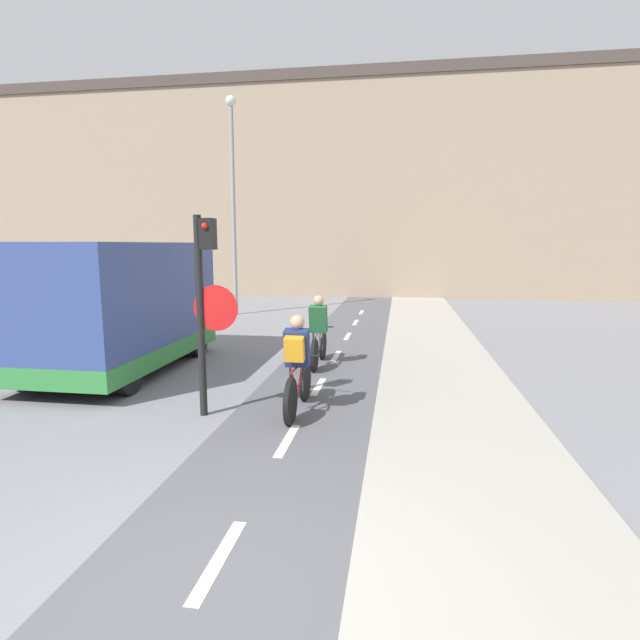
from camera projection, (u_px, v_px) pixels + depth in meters
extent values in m
plane|color=gray|center=(194.00, 605.00, 3.53)|extent=(120.00, 120.00, 0.00)
cube|color=#56565B|center=(194.00, 604.00, 3.53)|extent=(2.11, 60.00, 0.02)
cube|color=white|center=(219.00, 559.00, 4.02)|extent=(0.12, 1.10, 0.00)
cube|color=white|center=(287.00, 440.00, 6.46)|extent=(0.12, 1.10, 0.00)
cube|color=white|center=(318.00, 387.00, 8.90)|extent=(0.12, 1.10, 0.00)
cube|color=white|center=(336.00, 356.00, 11.34)|extent=(0.12, 1.10, 0.00)
cube|color=white|center=(348.00, 336.00, 13.78)|extent=(0.12, 1.10, 0.00)
cube|color=white|center=(356.00, 322.00, 16.22)|extent=(0.12, 1.10, 0.00)
cube|color=white|center=(361.00, 312.00, 18.66)|extent=(0.12, 1.10, 0.00)
cube|color=gray|center=(374.00, 195.00, 25.62)|extent=(60.00, 5.00, 10.05)
cube|color=#473D38|center=(376.00, 87.00, 24.83)|extent=(60.00, 5.20, 0.50)
cylinder|color=black|center=(201.00, 318.00, 7.27)|extent=(0.11, 0.11, 2.95)
cube|color=black|center=(208.00, 234.00, 7.07)|extent=(0.20, 0.20, 0.44)
sphere|color=red|center=(205.00, 226.00, 6.94)|extent=(0.09, 0.09, 0.09)
cone|color=red|center=(215.00, 308.00, 7.21)|extent=(0.67, 0.01, 0.67)
cone|color=silver|center=(216.00, 308.00, 7.21)|extent=(0.60, 0.02, 0.60)
cylinder|color=gray|center=(234.00, 212.00, 17.73)|extent=(0.14, 0.14, 7.32)
sphere|color=silver|center=(231.00, 101.00, 17.16)|extent=(0.36, 0.36, 0.36)
cylinder|color=black|center=(290.00, 402.00, 7.04)|extent=(0.07, 0.67, 0.67)
cylinder|color=black|center=(305.00, 380.00, 8.14)|extent=(0.07, 0.67, 0.67)
cylinder|color=maroon|center=(301.00, 376.00, 7.78)|extent=(0.04, 0.72, 0.42)
cylinder|color=maroon|center=(294.00, 384.00, 7.26)|extent=(0.04, 0.38, 0.44)
cylinder|color=maroon|center=(299.00, 365.00, 7.57)|extent=(0.04, 1.05, 0.07)
cylinder|color=maroon|center=(294.00, 398.00, 7.25)|extent=(0.04, 0.43, 0.05)
cylinder|color=black|center=(305.00, 356.00, 8.08)|extent=(0.46, 0.03, 0.03)
cube|color=navy|center=(297.00, 348.00, 7.41)|extent=(0.36, 0.31, 0.59)
sphere|color=tan|center=(297.00, 322.00, 7.39)|extent=(0.22, 0.22, 0.22)
cylinder|color=#232328|center=(290.00, 377.00, 7.45)|extent=(0.04, 0.07, 0.42)
cylinder|color=#232328|center=(303.00, 377.00, 7.42)|extent=(0.04, 0.07, 0.42)
cube|color=orange|center=(295.00, 349.00, 7.23)|extent=(0.28, 0.23, 0.39)
cylinder|color=black|center=(314.00, 356.00, 9.97)|extent=(0.07, 0.66, 0.66)
cylinder|color=black|center=(323.00, 345.00, 11.05)|extent=(0.07, 0.66, 0.66)
cylinder|color=slate|center=(320.00, 340.00, 10.69)|extent=(0.04, 0.70, 0.41)
cylinder|color=slate|center=(317.00, 344.00, 10.19)|extent=(0.04, 0.37, 0.43)
cylinder|color=slate|center=(319.00, 332.00, 10.49)|extent=(0.04, 1.02, 0.07)
cylinder|color=slate|center=(316.00, 354.00, 10.18)|extent=(0.04, 0.42, 0.05)
cylinder|color=black|center=(323.00, 327.00, 10.99)|extent=(0.46, 0.03, 0.03)
cube|color=#235B33|center=(318.00, 319.00, 10.33)|extent=(0.36, 0.31, 0.59)
sphere|color=tan|center=(319.00, 301.00, 10.31)|extent=(0.22, 0.22, 0.22)
cylinder|color=#232328|center=(313.00, 340.00, 10.38)|extent=(0.04, 0.07, 0.41)
cylinder|color=#232328|center=(323.00, 340.00, 10.34)|extent=(0.04, 0.07, 0.41)
cube|color=#334784|center=(119.00, 302.00, 9.91)|extent=(2.20, 4.59, 2.33)
cube|color=#33843D|center=(122.00, 350.00, 10.06)|extent=(2.21, 4.60, 0.36)
cube|color=black|center=(170.00, 274.00, 12.07)|extent=(1.98, 0.04, 0.70)
cylinder|color=black|center=(118.00, 339.00, 11.68)|extent=(0.18, 0.70, 0.70)
cylinder|color=black|center=(198.00, 341.00, 11.37)|extent=(0.18, 0.70, 0.70)
cylinder|color=black|center=(24.00, 370.00, 8.77)|extent=(0.18, 0.70, 0.70)
cylinder|color=black|center=(128.00, 375.00, 8.46)|extent=(0.18, 0.70, 0.70)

